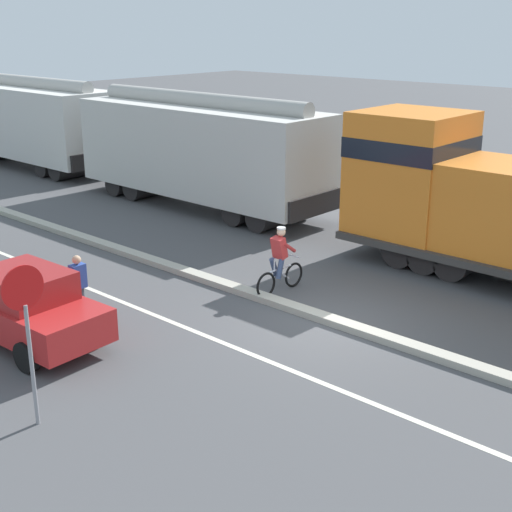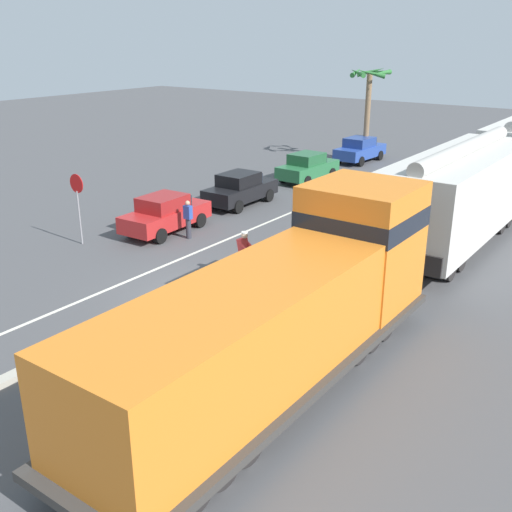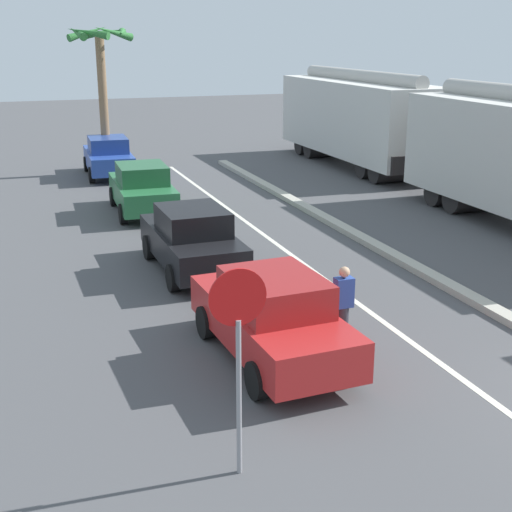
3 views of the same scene
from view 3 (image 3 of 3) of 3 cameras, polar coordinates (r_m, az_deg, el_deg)
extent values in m
cube|color=#B2AD9E|center=(16.82, 15.68, -2.60)|extent=(0.36, 36.00, 0.16)
cube|color=silver|center=(15.63, 8.42, -3.95)|extent=(0.14, 36.00, 0.01)
cube|color=black|center=(26.80, 14.39, 6.74)|extent=(2.61, 0.10, 0.70)
cylinder|color=black|center=(25.71, 16.12, 5.03)|extent=(2.46, 0.90, 0.90)
cylinder|color=black|center=(24.85, 17.58, 4.49)|extent=(2.46, 0.90, 0.90)
cube|color=silver|center=(32.03, 8.17, 10.93)|extent=(2.90, 10.40, 3.10)
cylinder|color=#AEACA6|center=(31.89, 8.30, 14.01)|extent=(0.60, 9.88, 0.60)
cube|color=black|center=(36.87, 4.26, 9.99)|extent=(2.61, 0.10, 0.70)
cube|color=black|center=(27.71, 13.13, 7.16)|extent=(2.61, 0.10, 0.70)
cylinder|color=black|center=(35.60, 5.21, 8.90)|extent=(2.46, 0.90, 0.90)
cylinder|color=black|center=(34.62, 5.98, 8.63)|extent=(2.46, 0.90, 0.90)
cylinder|color=black|center=(29.95, 10.41, 7.09)|extent=(2.46, 0.90, 0.90)
cylinder|color=black|center=(29.02, 11.49, 6.71)|extent=(2.46, 0.90, 0.90)
cube|color=red|center=(12.82, 1.24, -5.42)|extent=(1.89, 4.27, 0.70)
cube|color=maroon|center=(12.45, 1.53, -2.91)|extent=(1.59, 1.97, 0.60)
cube|color=#1E232D|center=(13.33, -0.21, -1.74)|extent=(1.43, 0.18, 0.51)
cylinder|color=black|center=(13.81, -4.03, -5.31)|extent=(0.25, 0.65, 0.64)
cylinder|color=black|center=(14.36, 2.11, -4.38)|extent=(0.25, 0.65, 0.64)
cylinder|color=black|center=(11.59, 0.12, -9.91)|extent=(0.25, 0.65, 0.64)
cylinder|color=black|center=(12.24, 7.20, -8.52)|extent=(0.25, 0.65, 0.64)
cube|color=black|center=(17.62, -5.16, 0.92)|extent=(1.74, 4.22, 0.70)
cube|color=black|center=(17.31, -5.08, 2.85)|extent=(1.52, 1.92, 0.60)
cube|color=#1E232D|center=(18.26, -5.92, 3.43)|extent=(1.43, 0.13, 0.51)
cylinder|color=black|center=(18.76, -8.57, 0.70)|extent=(0.23, 0.64, 0.64)
cylinder|color=black|center=(19.13, -3.84, 1.19)|extent=(0.23, 0.64, 0.64)
cylinder|color=black|center=(16.33, -6.64, -1.75)|extent=(0.23, 0.64, 0.64)
cylinder|color=black|center=(16.76, -1.28, -1.13)|extent=(0.23, 0.64, 0.64)
cube|color=#286B3D|center=(23.69, -9.09, 5.03)|extent=(1.88, 4.27, 0.70)
cube|color=#225B34|center=(23.42, -9.11, 6.51)|extent=(1.58, 1.96, 0.60)
cube|color=#1E232D|center=(24.40, -9.46, 6.81)|extent=(1.43, 0.18, 0.51)
cylinder|color=black|center=(24.93, -11.34, 4.70)|extent=(0.25, 0.65, 0.64)
cylinder|color=black|center=(25.14, -7.67, 4.99)|extent=(0.25, 0.65, 0.64)
cylinder|color=black|center=(22.41, -10.59, 3.33)|extent=(0.25, 0.65, 0.64)
cylinder|color=black|center=(22.64, -6.53, 3.66)|extent=(0.25, 0.65, 0.64)
cube|color=#28479E|center=(30.27, -11.72, 7.54)|extent=(1.89, 4.27, 0.70)
cube|color=navy|center=(30.02, -11.76, 8.72)|extent=(1.58, 1.97, 0.60)
cube|color=#1E232D|center=(31.01, -11.95, 8.88)|extent=(1.43, 0.18, 0.51)
cylinder|color=black|center=(31.54, -13.39, 7.17)|extent=(0.25, 0.65, 0.64)
cylinder|color=black|center=(31.69, -10.46, 7.40)|extent=(0.25, 0.65, 0.64)
cylinder|color=black|center=(28.98, -13.00, 6.34)|extent=(0.25, 0.65, 0.64)
cylinder|color=black|center=(29.14, -9.82, 6.58)|extent=(0.25, 0.65, 0.64)
cylinder|color=gray|center=(9.43, -1.38, -11.37)|extent=(0.07, 0.07, 2.20)
cylinder|color=red|center=(8.86, -1.48, -3.34)|extent=(0.76, 0.03, 0.76)
cylinder|color=white|center=(8.87, -1.51, -3.31)|extent=(0.48, 0.02, 0.48)
cylinder|color=#846647|center=(30.67, -12.10, 11.71)|extent=(0.36, 0.36, 5.64)
cone|color=#2D7033|center=(30.51, -10.69, 17.17)|extent=(0.65, 1.84, 0.37)
cone|color=#2D7033|center=(31.41, -11.97, 17.09)|extent=(1.80, 1.04, 0.56)
cone|color=#2D7033|center=(31.32, -13.32, 17.01)|extent=(1.81, 0.99, 0.75)
cone|color=#2D7033|center=(30.28, -14.15, 16.96)|extent=(0.63, 1.86, 0.65)
cone|color=#2D7033|center=(29.76, -13.32, 17.02)|extent=(1.66, 1.35, 0.59)
cone|color=#2D7033|center=(29.84, -11.35, 17.14)|extent=(1.74, 1.19, 0.70)
cylinder|color=#33333D|center=(13.34, 6.92, -5.74)|extent=(0.22, 0.22, 0.85)
cube|color=#2D4CA5|center=(13.09, 7.03, -2.90)|extent=(0.34, 0.22, 0.56)
sphere|color=tan|center=(12.96, 7.09, -1.28)|extent=(0.20, 0.20, 0.20)
camera|label=1|loc=(3.70, -147.50, 1.02)|focal=50.00mm
camera|label=2|loc=(22.89, 89.09, 6.56)|focal=42.00mm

